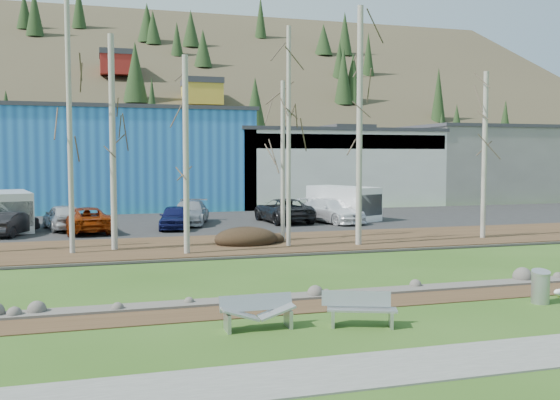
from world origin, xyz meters
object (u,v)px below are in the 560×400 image
object	(u,v)px
seagull	(559,292)
car_1	(12,224)
bench_intact	(360,309)
car_0	(64,217)
car_6	(332,211)
car_4	(175,217)
van_grey	(9,211)
van_white	(346,203)
bench_damaged	(258,312)
litter_bin	(540,288)
car_2	(86,220)
car_5	(283,210)
car_3	(190,212)

from	to	relation	value
seagull	car_1	size ratio (longest dim) A/B	0.11
bench_intact	car_0	bearing A→B (deg)	130.54
car_1	car_6	bearing A→B (deg)	-156.52
car_0	car_6	distance (m)	16.29
car_4	van_grey	world-z (taller)	van_grey
bench_intact	seagull	world-z (taller)	bench_intact
van_white	bench_intact	bearing A→B (deg)	-135.49
bench_damaged	car_6	xyz separation A→B (m)	(10.50, 22.03, 0.48)
car_0	car_6	bearing A→B (deg)	164.32
seagull	car_4	xyz separation A→B (m)	(-9.47, 20.57, 0.66)
litter_bin	car_0	size ratio (longest dim) A/B	0.20
car_0	car_2	bearing A→B (deg)	114.43
car_5	car_1	bearing A→B (deg)	4.19
car_0	litter_bin	bearing A→B (deg)	109.54
seagull	car_6	bearing A→B (deg)	80.26
car_2	bench_intact	bearing A→B (deg)	99.62
car_2	car_4	bearing A→B (deg)	174.89
car_5	van_grey	xyz separation A→B (m)	(-16.32, 0.06, 0.34)
car_1	car_4	bearing A→B (deg)	-156.51
car_6	car_0	bearing A→B (deg)	161.16
bench_intact	car_2	xyz separation A→B (m)	(-7.12, 21.58, 0.40)
car_5	bench_intact	bearing A→B (deg)	73.58
seagull	bench_damaged	bearing A→B (deg)	176.48
litter_bin	car_2	size ratio (longest dim) A/B	0.18
van_white	car_0	bearing A→B (deg)	159.12
bench_damaged	litter_bin	xyz separation A→B (m)	(8.76, 0.28, 0.03)
car_4	bench_damaged	bearing A→B (deg)	-80.87
bench_intact	car_5	world-z (taller)	car_5
bench_damaged	car_6	bearing A→B (deg)	64.67
bench_intact	car_6	distance (m)	23.91
litter_bin	car_2	bearing A→B (deg)	122.63
bench_intact	car_4	xyz separation A→B (m)	(-2.18, 21.88, 0.38)
car_2	van_grey	world-z (taller)	van_grey
car_3	van_white	size ratio (longest dim) A/B	0.93
car_1	car_3	distance (m)	10.37
litter_bin	car_6	distance (m)	21.83
car_0	car_2	size ratio (longest dim) A/B	0.88
car_2	van_grey	size ratio (longest dim) A/B	0.94
litter_bin	van_white	distance (m)	23.61
car_6	van_white	distance (m)	2.29
bench_damaged	car_6	world-z (taller)	car_6
car_0	car_4	xyz separation A→B (m)	(6.20, -1.30, -0.07)
bench_intact	bench_damaged	distance (m)	2.65
seagull	car_0	bearing A→B (deg)	117.53
car_2	car_3	size ratio (longest dim) A/B	1.00
car_1	car_3	xyz separation A→B (m)	(9.96, 2.89, 0.10)
car_0	car_1	bearing A→B (deg)	23.14
car_6	car_4	bearing A→B (deg)	167.21
van_white	van_grey	distance (m)	20.83
car_4	van_grey	size ratio (longest dim) A/B	0.75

